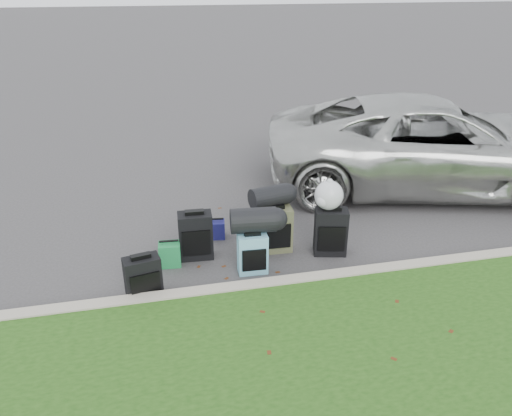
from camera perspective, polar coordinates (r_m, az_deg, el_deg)
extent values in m
plane|color=#383535|center=(6.94, 1.17, -4.72)|extent=(120.00, 120.00, 0.00)
cube|color=#9E937F|center=(6.08, 3.43, -8.69)|extent=(120.00, 0.18, 0.15)
imported|color=#B7B7B2|center=(9.26, 19.43, 6.97)|extent=(6.15, 3.97, 1.58)
cube|color=black|center=(6.00, -12.79, -7.74)|extent=(0.45, 0.31, 0.52)
cube|color=black|center=(6.66, -6.91, -3.16)|extent=(0.46, 0.29, 0.64)
cube|color=#3F4028|center=(6.79, 2.13, -2.43)|extent=(0.47, 0.30, 0.63)
cube|color=#568FA4|center=(6.32, -0.40, -5.22)|extent=(0.38, 0.23, 0.53)
cube|color=black|center=(6.77, 8.52, -2.70)|extent=(0.48, 0.35, 0.64)
cube|color=#1C8240|center=(6.61, -9.82, -5.23)|extent=(0.29, 0.24, 0.31)
cube|color=navy|center=(7.20, -4.55, -2.46)|extent=(0.26, 0.22, 0.26)
cylinder|color=black|center=(6.65, 1.61, 1.33)|extent=(0.58, 0.40, 0.29)
cylinder|color=black|center=(6.19, -0.31, -1.41)|extent=(0.60, 0.37, 0.32)
sphere|color=silver|center=(6.59, 8.33, 1.45)|extent=(0.38, 0.38, 0.38)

